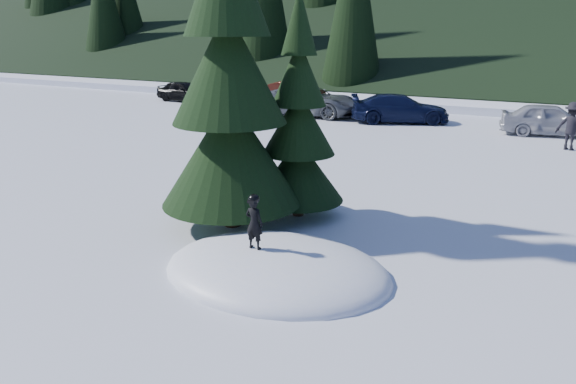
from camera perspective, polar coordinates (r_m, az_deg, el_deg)
The scene contains 11 objects.
ground at distance 10.75m, azimuth -1.17°, elevation -8.15°, with size 200.00×200.00×0.00m, color white.
snow_mound at distance 10.75m, azimuth -1.17°, elevation -8.15°, with size 4.48×3.52×0.96m, color white.
spruce_tall at distance 12.53m, azimuth -6.05°, elevation 11.07°, with size 3.20×3.20×8.60m.
spruce_short at distance 13.37m, azimuth 1.08°, elevation 6.23°, with size 2.20×2.20×5.37m.
child_skier at distance 10.43m, azimuth -3.44°, elevation -3.20°, with size 0.36×0.24×0.99m, color black.
adult_2 at distance 23.68m, azimuth 26.89°, elevation 5.99°, with size 1.16×0.67×1.80m, color black.
car_0 at distance 35.97m, azimuth -10.47°, elevation 10.04°, with size 1.51×3.75×1.28m, color black.
car_1 at distance 33.94m, azimuth 0.39°, elevation 10.01°, with size 1.43×4.11×1.35m, color #3C130B.
car_2 at distance 29.70m, azimuth 2.19°, elevation 9.24°, with size 2.53×5.49×1.53m, color #54595D.
car_3 at distance 27.96m, azimuth 11.29°, elevation 8.32°, with size 1.90×4.68×1.36m, color black.
car_4 at distance 26.53m, azimuth 25.09°, elevation 6.68°, with size 1.62×4.02×1.37m, color #A1A2A9.
Camera 1 is at (4.85, -8.49, 4.47)m, focal length 35.00 mm.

